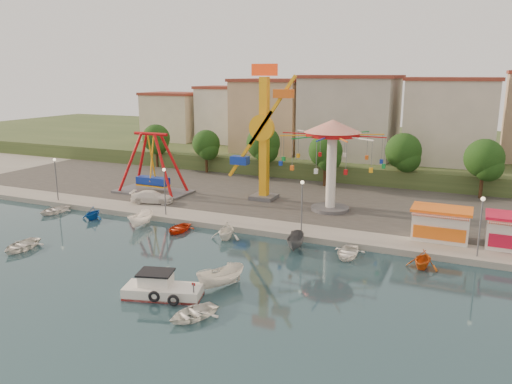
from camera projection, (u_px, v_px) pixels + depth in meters
The scene contains 36 objects.
ground at pixel (158, 272), 41.19m from camera, with size 200.00×200.00×0.00m, color #122733.
quay_deck at pixel (346, 157), 96.13m from camera, with size 200.00×100.00×0.60m, color #9E998E.
asphalt_pad at pixel (287, 190), 67.67m from camera, with size 90.00×28.00×0.01m, color #4C4944.
hill_terrace at pixel (352, 147), 100.29m from camera, with size 200.00×60.00×3.00m, color #384C26.
pirate_ship_ride at pixel (152, 164), 65.10m from camera, with size 10.00×5.00×8.00m.
kamikaze_tower at pixel (266, 136), 60.53m from camera, with size 6.02×3.10×16.50m.
wave_swinger at pixel (332, 145), 55.77m from camera, with size 11.60×11.60×10.40m.
booth_left at pixel (441, 223), 47.07m from camera, with size 5.40×3.78×3.08m.
lamp_post_0 at pixel (56, 180), 61.59m from camera, with size 0.14×0.14×5.00m, color #59595E.
lamp_post_1 at pixel (165, 193), 55.20m from camera, with size 0.14×0.14×5.00m, color #59595E.
lamp_post_2 at pixel (302, 208), 48.81m from camera, with size 0.14×0.14×5.00m, color #59595E.
lamp_post_3 at pixel (480, 228), 42.43m from camera, with size 0.14×0.14×5.00m, color #59595E.
tree_0 at pixel (156, 138), 83.11m from camera, with size 4.60×4.60×7.19m.
tree_1 at pixel (206, 144), 78.53m from camera, with size 4.35×4.35×6.80m.
tree_2 at pixel (263, 143), 73.99m from camera, with size 5.02×5.02×7.85m.
tree_3 at pixel (326, 151), 68.80m from camera, with size 4.68×4.68×7.32m.
tree_4 at pixel (403, 151), 67.42m from camera, with size 4.86×4.86×7.60m.
tree_5 at pixel (484, 158), 61.82m from camera, with size 4.83×4.83×7.54m.
building_0 at pixel (151, 112), 93.32m from camera, with size 9.26×9.53×11.87m, color beige.
building_1 at pixel (221, 121), 93.61m from camera, with size 12.33×9.01×8.63m, color silver.
building_2 at pixel (288, 116), 88.57m from camera, with size 11.95×9.28×11.23m, color tan.
building_3 at pixel (361, 127), 80.50m from camera, with size 12.59×10.50×9.20m, color beige.
building_4 at pixel (451, 128), 78.14m from camera, with size 10.75×9.23×9.24m, color beige.
cabin_motorboat at pixel (162, 290), 36.46m from camera, with size 6.03×3.65×1.99m.
rowboat_a at pixel (21, 245), 46.22m from camera, with size 2.91×4.08×0.84m, color white.
rowboat_b at pixel (192, 313), 33.24m from camera, with size 2.59×3.63×0.75m, color white.
skiff at pixel (221, 277), 37.94m from camera, with size 1.60×4.26×1.64m, color silver.
van at pixel (152, 197), 60.63m from camera, with size 2.07×5.10×1.48m, color white.
moored_boat_0 at pixel (54, 210), 58.38m from camera, with size 2.74×3.83×0.79m, color silver.
moored_boat_1 at pixel (93, 213), 55.96m from camera, with size 2.39×2.76×1.46m, color #1458B0.
moored_boat_2 at pixel (141, 219), 53.30m from camera, with size 1.53×4.07×1.57m, color white.
moored_boat_3 at pixel (178, 228), 51.52m from camera, with size 2.49×3.48×0.72m, color red.
moored_boat_4 at pixel (226, 230), 49.17m from camera, with size 2.85×3.31×1.74m, color white.
moored_boat_5 at pixel (296, 242), 46.29m from camera, with size 1.45×3.85×1.49m, color #545559.
moored_boat_6 at pixel (347, 253), 44.42m from camera, with size 2.77×3.88×0.80m, color white.
moored_boat_7 at pixel (423, 259), 41.76m from camera, with size 2.63×3.04×1.60m, color #D65913.
Camera 1 is at (23.24, -31.82, 15.92)m, focal length 35.00 mm.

